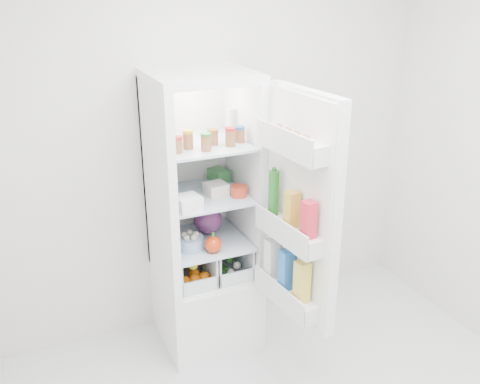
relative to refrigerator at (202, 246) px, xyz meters
name	(u,v)px	position (x,y,z in m)	size (l,w,h in m)	color
room_walls	(350,165)	(0.20, -1.25, 0.93)	(3.02, 3.02, 2.61)	beige
refrigerator	(202,246)	(0.00, 0.00, 0.00)	(0.60, 0.60, 1.80)	white
shelf_low	(205,240)	(0.00, -0.06, 0.07)	(0.49, 0.53, 0.01)	silver
shelf_mid	(204,195)	(0.00, -0.06, 0.38)	(0.49, 0.53, 0.01)	silver
shelf_top	(203,144)	(0.00, -0.06, 0.71)	(0.49, 0.53, 0.01)	silver
crisper_left	(188,262)	(-0.12, -0.06, -0.06)	(0.23, 0.46, 0.22)	silver
crisper_right	(224,254)	(0.12, -0.06, -0.06)	(0.23, 0.46, 0.22)	silver
condiment_jars	(209,140)	(0.00, -0.17, 0.76)	(0.46, 0.16, 0.08)	#B21919
squeeze_bottle	(231,122)	(0.21, 0.02, 0.80)	(0.05, 0.05, 0.16)	silver
tub_white	(188,203)	(-0.17, -0.26, 0.44)	(0.13, 0.13, 0.09)	white
tub_cream	(216,189)	(0.06, -0.10, 0.43)	(0.12, 0.12, 0.07)	silver
tin_red	(239,191)	(0.18, -0.18, 0.43)	(0.10, 0.10, 0.07)	red
tub_green	(219,175)	(0.17, 0.12, 0.43)	(0.10, 0.14, 0.08)	#45974B
red_cabbage	(208,220)	(0.05, 0.02, 0.17)	(0.18, 0.18, 0.18)	#541F5A
bell_pepper	(213,244)	(-0.02, -0.24, 0.13)	(0.10, 0.10, 0.10)	red
mushroom_bowl	(190,243)	(-0.13, -0.14, 0.12)	(0.16, 0.16, 0.08)	#8AA9CE
citrus_pile	(190,268)	(-0.12, -0.09, -0.08)	(0.20, 0.31, 0.16)	orange
veg_pile	(224,261)	(0.13, -0.06, -0.10)	(0.16, 0.30, 0.10)	#1D531B
fridge_door	(298,215)	(0.33, -0.64, 0.43)	(0.22, 0.60, 1.30)	white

